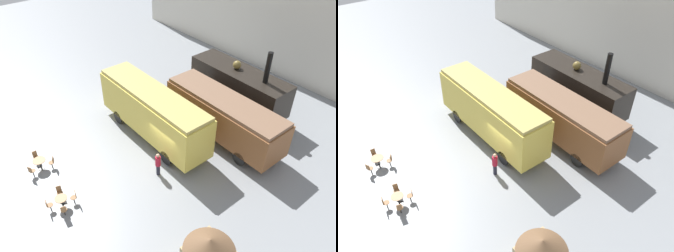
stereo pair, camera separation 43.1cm
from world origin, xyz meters
The scene contains 15 objects.
ground_plane centered at (0.00, 0.00, 0.00)m, with size 80.00×80.00×0.00m, color gray.
backdrop_wall centered at (0.00, 15.30, 4.50)m, with size 44.00×0.15×9.00m.
steam_locomotive centered at (-1.36, 8.22, 1.99)m, with size 8.24×2.47×5.56m.
passenger_coach_wooden centered at (0.55, 4.53, 1.90)m, with size 9.14×2.62×3.22m.
passenger_coach_vintage centered at (-2.60, 0.80, 2.16)m, with size 9.59×2.44×3.71m.
cafe_table_near centered at (-4.44, -6.85, 0.55)m, with size 0.80×0.80×0.72m.
cafe_table_mid centered at (-0.72, -7.07, 0.51)m, with size 0.71×0.71×0.70m.
cafe_chair_0 centered at (-4.03, -6.20, 0.51)m, with size 0.39×0.40×0.87m.
cafe_chair_1 centered at (-5.21, -6.83, 0.51)m, with size 0.36×0.36×0.87m.
cafe_chair_2 centered at (-4.07, -7.53, 0.51)m, with size 0.39×0.40×0.87m.
cafe_chair_3 centered at (-0.91, -7.78, 0.51)m, with size 0.36×0.38×0.87m.
cafe_chair_4 centered at (-0.02, -7.26, 0.51)m, with size 0.38×0.36×0.87m.
cafe_chair_5 centered at (-0.53, -6.37, 0.51)m, with size 0.36×0.38×0.87m.
cafe_chair_6 centered at (-1.42, -6.89, 0.51)m, with size 0.38×0.36×0.87m.
visitor_person centered at (0.69, -1.30, 0.92)m, with size 0.34×0.34×1.69m.
Camera 1 is at (12.37, -9.96, 15.05)m, focal length 35.00 mm.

